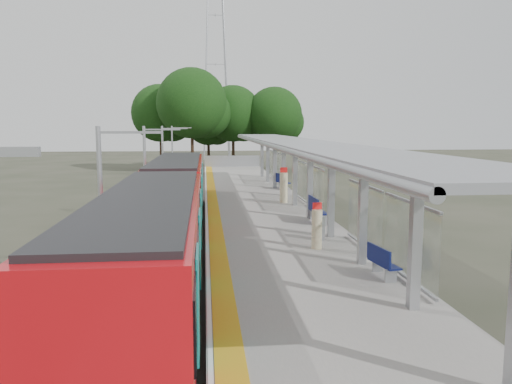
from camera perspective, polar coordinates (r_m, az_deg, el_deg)
trackbed at (r=29.69m, az=-8.74°, el=-2.77°), size 3.00×70.00×0.24m
platform at (r=29.74m, az=-0.05°, el=-1.92°), size 6.00×50.00×1.00m
tactile_strip at (r=29.51m, az=-4.99°, el=-1.01°), size 0.60×50.00×0.02m
end_fence at (r=54.34m, az=-2.73°, el=3.55°), size 6.00×0.10×1.20m
train at (r=20.79m, az=-10.01°, el=-1.82°), size 2.74×27.60×3.62m
canopy at (r=25.80m, az=4.37°, el=4.88°), size 3.27×38.00×3.66m
pylon at (r=83.32m, az=-4.64°, el=16.94°), size 8.00×4.00×38.00m
tree_cluster at (r=61.60m, az=-5.16°, el=9.10°), size 20.90×14.62×12.03m
catenary_masts at (r=28.47m, az=-12.40°, el=2.38°), size 2.08×48.16×5.40m
bench_near at (r=15.15m, az=14.17°, el=-7.66°), size 0.61×1.39×0.92m
bench_mid at (r=22.96m, az=6.88°, el=-1.97°), size 0.57×1.73×1.17m
bench_far at (r=35.08m, az=2.94°, el=1.28°), size 0.93×1.64×1.08m
info_pillar_near at (r=18.10m, az=6.97°, el=-4.19°), size 0.38×0.38×1.69m
info_pillar_far at (r=28.76m, az=3.18°, el=0.53°), size 0.46×0.46×2.04m
litter_bin at (r=19.60m, az=7.25°, el=-4.10°), size 0.51×0.51×0.92m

